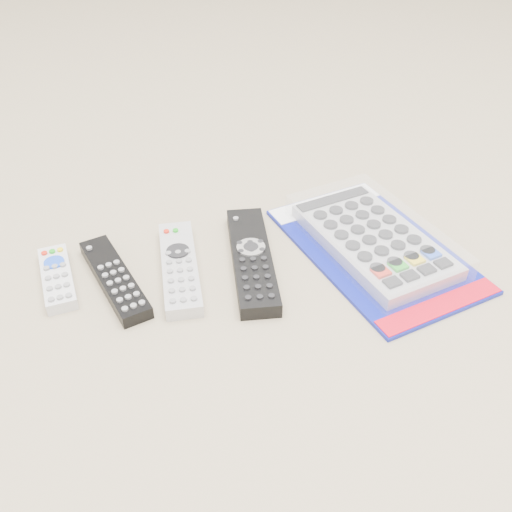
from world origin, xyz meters
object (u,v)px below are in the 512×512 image
object	(u,v)px
jumbo_remote_packaged	(374,239)
remote_silver_dvd	(180,267)
remote_small_grey	(57,278)
remote_slim_black	(115,278)
remote_large_black	(252,259)

from	to	relation	value
jumbo_remote_packaged	remote_silver_dvd	bearing A→B (deg)	164.00
remote_small_grey	remote_slim_black	distance (m)	0.08
remote_small_grey	remote_slim_black	bearing A→B (deg)	-22.78
jumbo_remote_packaged	remote_large_black	bearing A→B (deg)	164.96
remote_large_black	remote_silver_dvd	bearing A→B (deg)	-177.16
remote_silver_dvd	remote_slim_black	bearing A→B (deg)	-174.63
remote_small_grey	remote_silver_dvd	bearing A→B (deg)	-13.69
remote_slim_black	remote_large_black	distance (m)	0.20
remote_slim_black	remote_silver_dvd	size ratio (longest dim) A/B	0.94
remote_slim_black	remote_large_black	size ratio (longest dim) A/B	0.81
remote_slim_black	remote_large_black	bearing A→B (deg)	-18.14
remote_silver_dvd	remote_large_black	size ratio (longest dim) A/B	0.86
remote_slim_black	remote_large_black	world-z (taller)	remote_large_black
remote_slim_black	jumbo_remote_packaged	bearing A→B (deg)	-18.19
remote_slim_black	remote_silver_dvd	distance (m)	0.10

